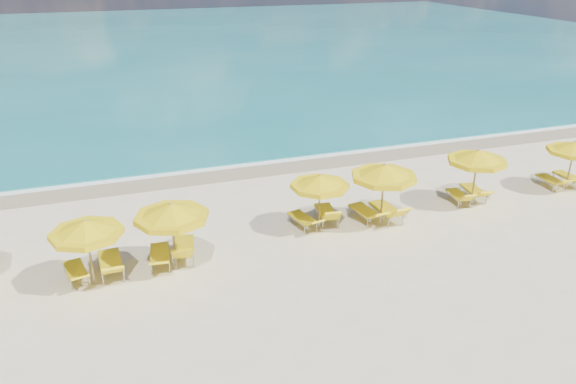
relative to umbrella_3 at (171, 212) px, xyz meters
name	(u,v)px	position (x,y,z in m)	size (l,w,h in m)	color
ground_plane	(302,240)	(4.46, 0.56, -1.99)	(120.00, 120.00, 0.00)	beige
ocean	(148,44)	(4.46, 48.56, -1.99)	(120.00, 80.00, 0.30)	#136C6F
wet_sand_band	(246,169)	(4.46, 7.96, -1.99)	(120.00, 2.60, 0.01)	tan
foam_line	(242,163)	(4.46, 8.76, -1.99)	(120.00, 1.20, 0.03)	white
whitecap_near	(102,125)	(-1.54, 17.56, -1.99)	(14.00, 0.36, 0.05)	white
whitecap_far	(290,84)	(12.46, 24.56, -1.99)	(18.00, 0.30, 0.05)	white
umbrella_2	(86,229)	(-2.47, -0.03, -0.13)	(2.26, 2.26, 2.18)	tan
umbrella_3	(171,212)	(0.00, 0.00, 0.00)	(2.39, 2.39, 2.33)	tan
umbrella_4	(320,182)	(5.32, 1.16, -0.17)	(2.79, 2.79, 2.13)	tan
umbrella_5	(384,173)	(7.59, 0.71, 0.06)	(2.41, 2.41, 2.41)	tan
umbrella_6	(477,157)	(11.86, 1.14, -0.01)	(2.50, 2.50, 2.32)	tan
umbrella_7	(574,148)	(16.59, 1.12, -0.14)	(2.35, 2.35, 2.16)	tan
lounger_2_left	(76,274)	(-2.96, 0.36, -1.79)	(0.83, 1.76, 0.67)	#A5A8AD
lounger_2_right	(111,267)	(-1.93, 0.39, -1.74)	(0.76, 2.05, 0.89)	#A5A8AD
lounger_3_left	(160,259)	(-0.43, 0.44, -1.77)	(0.83, 1.94, 0.75)	#A5A8AD
lounger_3_right	(184,252)	(0.35, 0.58, -1.74)	(1.01, 2.03, 0.97)	#A5A8AD
lounger_4_left	(303,222)	(4.82, 1.45, -1.78)	(0.89, 1.80, 0.69)	#A5A8AD
lounger_4_right	(326,216)	(5.79, 1.56, -1.75)	(0.93, 1.92, 0.91)	#A5A8AD
lounger_5_left	(365,215)	(7.22, 1.20, -1.76)	(0.83, 1.92, 0.79)	#A5A8AD
lounger_5_right	(387,214)	(8.01, 1.01, -1.74)	(0.77, 1.99, 0.94)	#A5A8AD
lounger_6_left	(458,198)	(11.43, 1.41, -1.79)	(0.78, 1.69, 0.77)	#A5A8AD
lounger_6_right	(474,194)	(12.25, 1.56, -1.77)	(0.92, 1.89, 0.79)	#A5A8AD
lounger_7_left	(550,183)	(16.10, 1.50, -1.78)	(0.70, 1.72, 0.74)	#A5A8AD
lounger_7_right	(568,180)	(17.11, 1.55, -1.78)	(0.60, 1.76, 0.67)	#A5A8AD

